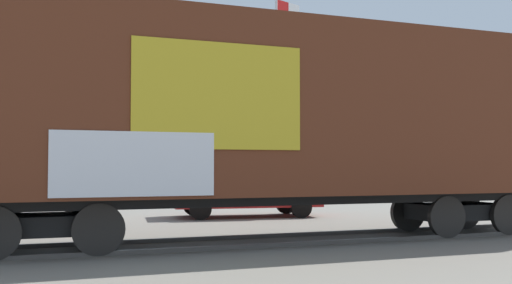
% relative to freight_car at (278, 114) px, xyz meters
% --- Properties ---
extents(ground_plane, '(260.00, 260.00, 0.00)m').
position_rel_freight_car_xyz_m(ground_plane, '(-0.47, 0.00, -2.66)').
color(ground_plane, slate).
extents(track, '(60.00, 4.95, 0.08)m').
position_rel_freight_car_xyz_m(track, '(1.09, 0.06, -2.62)').
color(track, '#4C4742').
rests_on(track, ground_plane).
extents(freight_car, '(14.32, 3.45, 4.72)m').
position_rel_freight_car_xyz_m(freight_car, '(0.00, 0.00, 0.00)').
color(freight_car, '#5B2B19').
rests_on(freight_car, ground_plane).
extents(flagpole, '(1.52, 0.84, 9.57)m').
position_rel_freight_car_xyz_m(flagpole, '(5.02, 13.82, 3.54)').
color(flagpole, silver).
rests_on(flagpole, ground_plane).
extents(hillside, '(149.68, 43.34, 15.82)m').
position_rel_freight_car_xyz_m(hillside, '(-0.40, 68.30, 2.80)').
color(hillside, silver).
rests_on(hillside, ground_plane).
extents(parked_car_silver, '(4.46, 2.15, 1.60)m').
position_rel_freight_car_xyz_m(parked_car_silver, '(-5.41, 6.74, -1.85)').
color(parked_car_silver, '#B7BABF').
rests_on(parked_car_silver, ground_plane).
extents(parked_car_red, '(4.63, 2.10, 1.59)m').
position_rel_freight_car_xyz_m(parked_car_red, '(1.03, 6.01, -1.85)').
color(parked_car_red, '#B21E1E').
rests_on(parked_car_red, ground_plane).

